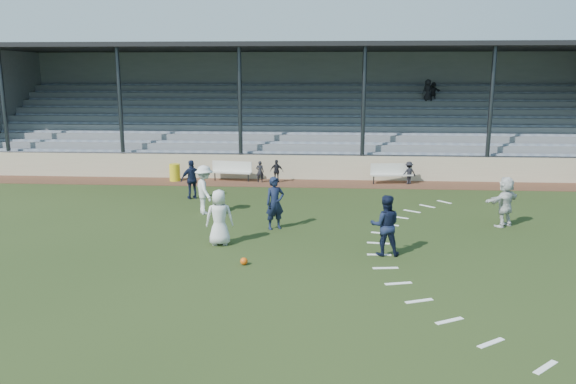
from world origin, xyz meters
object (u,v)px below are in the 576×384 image
at_px(football, 244,261).
at_px(player_navy_lead, 275,203).
at_px(trash_bin, 175,172).
at_px(bench_right, 391,172).
at_px(bench_left, 232,169).
at_px(player_white_lead, 219,217).

distance_m(football, player_navy_lead, 3.81).
bearing_deg(football, trash_bin, 113.55).
height_order(bench_right, football, bench_right).
relative_size(bench_left, trash_bin, 2.47).
xyz_separation_m(bench_left, trash_bin, (-2.77, -0.23, -0.15)).
distance_m(trash_bin, player_navy_lead, 9.90).
bearing_deg(football, bench_right, 65.90).
xyz_separation_m(bench_left, player_navy_lead, (2.89, -8.33, 0.31)).
height_order(bench_right, trash_bin, bench_right).
bearing_deg(player_white_lead, player_navy_lead, -138.23).
bearing_deg(football, player_navy_lead, 81.96).
relative_size(bench_left, football, 9.83).
bearing_deg(player_white_lead, trash_bin, -76.64).
xyz_separation_m(trash_bin, football, (5.14, -11.79, -0.33)).
relative_size(football, player_white_lead, 0.12).
distance_m(bench_left, football, 12.26).
bearing_deg(player_navy_lead, trash_bin, 97.20).
xyz_separation_m(bench_right, trash_bin, (-10.46, -0.08, -0.15)).
height_order(bench_right, player_navy_lead, player_navy_lead).
height_order(bench_left, football, bench_left).
distance_m(bench_left, player_white_lead, 10.31).
bearing_deg(football, bench_left, 101.17).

